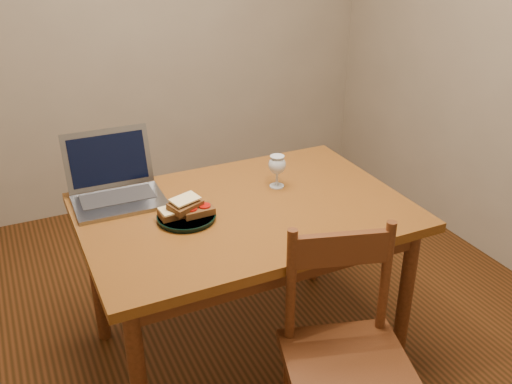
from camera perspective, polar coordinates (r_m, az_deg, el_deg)
name	(u,v)px	position (r m, az deg, el deg)	size (l,w,h in m)	color
floor	(240,335)	(2.82, -1.58, -14.15)	(3.20, 3.20, 0.02)	black
back_wall	(130,6)	(3.72, -12.46, 17.71)	(3.20, 0.02, 2.60)	gray
table	(245,226)	(2.35, -1.12, -3.41)	(1.30, 0.90, 0.74)	#502B0D
chair	(346,348)	(2.03, 9.04, -15.16)	(0.51, 0.50, 0.45)	#3C1E0C
plate	(187,217)	(2.23, -6.97, -2.53)	(0.23, 0.23, 0.02)	black
sandwich_cheese	(176,211)	(2.22, -8.04, -1.94)	(0.13, 0.07, 0.04)	#381E0C
sandwich_tomato	(198,210)	(2.22, -5.84, -1.77)	(0.12, 0.07, 0.04)	#381E0C
sandwich_top	(185,204)	(2.21, -7.09, -1.18)	(0.13, 0.08, 0.04)	#381E0C
milk_glass	(277,171)	(2.45, 2.11, 2.09)	(0.08, 0.08, 0.15)	white
laptop	(114,181)	(2.44, -14.02, 1.06)	(0.37, 0.34, 0.26)	slate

